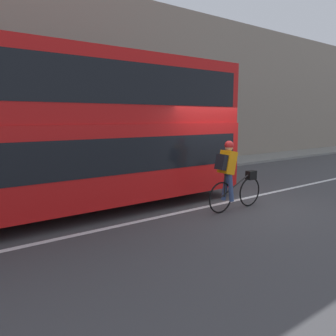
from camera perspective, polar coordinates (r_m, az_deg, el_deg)
The scene contains 7 objects.
ground_plane at distance 8.73m, azimuth 9.17°, elevation -6.15°, with size 80.00×80.00×0.00m, color #424244.
road_center_line at distance 8.73m, azimuth 9.15°, elevation -6.12°, with size 50.00×0.14×0.01m, color silver.
sidewalk_curb at distance 12.88m, azimuth -7.75°, elevation -0.98°, with size 60.00×2.06×0.12m.
building_facade at distance 13.81m, azimuth -10.48°, elevation 14.14°, with size 60.00×0.30×7.10m.
bus at distance 7.73m, azimuth -20.65°, elevation 6.82°, with size 9.73×2.49×3.68m.
cyclist_on_bike at distance 7.94m, azimuth 10.95°, elevation -0.99°, with size 1.78×0.32×1.70m.
trash_bin at distance 12.41m, azimuth -10.27°, elevation 1.31°, with size 0.45×0.45×1.05m.
Camera 1 is at (-6.03, -5.89, 2.24)m, focal length 35.00 mm.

